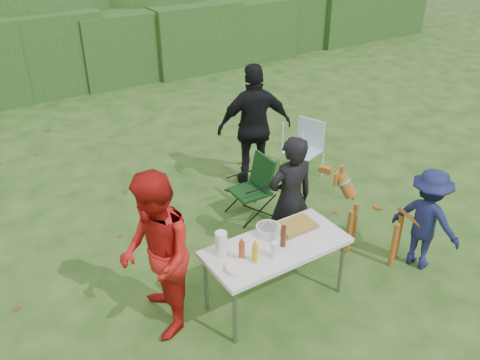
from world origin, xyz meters
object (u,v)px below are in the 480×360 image
dog (376,219)px  camping_chair (250,188)px  child (426,220)px  folding_table (276,249)px  ketchup_bottle (242,251)px  paper_towel_roll (221,244)px  lawn_chair (303,149)px  person_black_puffy (255,127)px  beer_bottle (283,236)px  mustard_bottle (255,253)px  person_red_jacket (156,257)px  person_cook (290,200)px

dog → camping_chair: 1.71m
child → folding_table: bearing=61.9°
dog → ketchup_bottle: bearing=63.0°
child → paper_towel_roll: size_ratio=4.82×
lawn_chair → paper_towel_roll: (-2.58, -1.89, 0.43)m
person_black_puffy → beer_bottle: size_ratio=7.75×
folding_table → mustard_bottle: 0.38m
person_red_jacket → dog: size_ratio=1.62×
mustard_bottle → camping_chair: bearing=57.6°
dog → ketchup_bottle: dog is taller
person_red_jacket → person_cook: bearing=111.2°
folding_table → dog: size_ratio=1.39×
person_black_puffy → ketchup_bottle: person_black_puffy is taller
dog → child: bearing=-168.2°
folding_table → beer_bottle: (0.05, -0.05, 0.17)m
child → lawn_chair: 2.50m
person_cook → person_black_puffy: (0.66, 1.69, 0.13)m
camping_chair → beer_bottle: 1.77m
person_cook → beer_bottle: bearing=54.1°
person_black_puffy → camping_chair: person_black_puffy is taller
camping_chair → mustard_bottle: 1.98m
child → beer_bottle: (-1.77, 0.37, 0.23)m
dog → person_black_puffy: bearing=-22.2°
dog → ketchup_bottle: 1.93m
beer_bottle → folding_table: bearing=134.7°
person_black_puffy → ketchup_bottle: 2.82m
dog → beer_bottle: bearing=64.5°
child → camping_chair: 2.26m
beer_bottle → person_red_jacket: bearing=163.1°
ketchup_bottle → paper_towel_roll: bearing=121.8°
person_cook → beer_bottle: size_ratio=6.63×
person_cook → dog: size_ratio=1.47×
person_cook → camping_chair: 1.06m
person_black_puffy → lawn_chair: person_black_puffy is taller
lawn_chair → paper_towel_roll: bearing=16.8°
person_cook → child: (1.22, -0.97, -0.17)m
person_red_jacket → child: person_red_jacket is taller
mustard_bottle → ketchup_bottle: (-0.10, 0.08, 0.01)m
child → paper_towel_roll: bearing=60.8°
person_red_jacket → dog: (2.64, -0.32, -0.36)m
mustard_bottle → person_red_jacket: bearing=153.3°
mustard_bottle → paper_towel_roll: 0.35m
folding_table → lawn_chair: bearing=45.4°
folding_table → dog: 1.48m
person_cook → child: bearing=148.5°
camping_chair → dog: bearing=117.9°
person_red_jacket → beer_bottle: size_ratio=7.29×
mustard_bottle → beer_bottle: bearing=7.9°
camping_chair → ketchup_bottle: ketchup_bottle is taller
folding_table → dog: dog is taller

